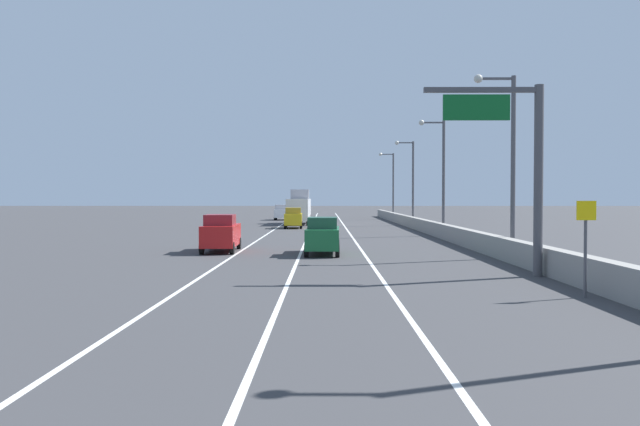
{
  "coord_description": "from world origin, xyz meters",
  "views": [
    {
      "loc": [
        -0.69,
        -2.46,
        3.11
      ],
      "look_at": [
        -1.03,
        47.82,
        1.85
      ],
      "focal_mm": 35.34,
      "sensor_mm": 36.0,
      "label": 1
    }
  ],
  "objects_px": {
    "lamp_post_right_fifth": "(391,181)",
    "car_yellow_2": "(293,218)",
    "lamp_post_right_second": "(508,152)",
    "box_truck": "(299,208)",
    "overhead_sign_gantry": "(520,156)",
    "car_green_0": "(323,236)",
    "speed_advisory_sign": "(586,241)",
    "lamp_post_right_fourth": "(411,176)",
    "car_red_1": "(221,233)",
    "car_white_3": "(281,212)",
    "lamp_post_right_third": "(440,169)"
  },
  "relations": [
    {
      "from": "overhead_sign_gantry",
      "to": "lamp_post_right_third",
      "type": "relative_size",
      "value": 0.8
    },
    {
      "from": "lamp_post_right_third",
      "to": "box_truck",
      "type": "distance_m",
      "value": 25.36
    },
    {
      "from": "car_green_0",
      "to": "box_truck",
      "type": "distance_m",
      "value": 38.58
    },
    {
      "from": "overhead_sign_gantry",
      "to": "lamp_post_right_fourth",
      "type": "distance_m",
      "value": 44.92
    },
    {
      "from": "lamp_post_right_second",
      "to": "lamp_post_right_third",
      "type": "relative_size",
      "value": 1.0
    },
    {
      "from": "lamp_post_right_second",
      "to": "car_yellow_2",
      "type": "distance_m",
      "value": 33.78
    },
    {
      "from": "lamp_post_right_fourth",
      "to": "car_green_0",
      "type": "distance_m",
      "value": 36.84
    },
    {
      "from": "lamp_post_right_third",
      "to": "car_red_1",
      "type": "height_order",
      "value": "lamp_post_right_third"
    },
    {
      "from": "lamp_post_right_third",
      "to": "car_white_3",
      "type": "height_order",
      "value": "lamp_post_right_third"
    },
    {
      "from": "lamp_post_right_second",
      "to": "car_white_3",
      "type": "height_order",
      "value": "lamp_post_right_second"
    },
    {
      "from": "car_yellow_2",
      "to": "box_truck",
      "type": "height_order",
      "value": "box_truck"
    },
    {
      "from": "lamp_post_right_third",
      "to": "car_yellow_2",
      "type": "relative_size",
      "value": 2.16
    },
    {
      "from": "car_white_3",
      "to": "overhead_sign_gantry",
      "type": "bearing_deg",
      "value": -77.57
    },
    {
      "from": "car_yellow_2",
      "to": "car_red_1",
      "type": "bearing_deg",
      "value": -95.83
    },
    {
      "from": "car_green_0",
      "to": "car_red_1",
      "type": "bearing_deg",
      "value": 164.77
    },
    {
      "from": "car_red_1",
      "to": "car_yellow_2",
      "type": "distance_m",
      "value": 27.47
    },
    {
      "from": "car_green_0",
      "to": "car_yellow_2",
      "type": "xyz_separation_m",
      "value": [
        -3.03,
        28.92,
        0.02
      ]
    },
    {
      "from": "car_red_1",
      "to": "car_white_3",
      "type": "distance_m",
      "value": 50.26
    },
    {
      "from": "lamp_post_right_third",
      "to": "car_red_1",
      "type": "xyz_separation_m",
      "value": [
        -15.25,
        -14.97,
        -4.35
      ]
    },
    {
      "from": "speed_advisory_sign",
      "to": "lamp_post_right_fifth",
      "type": "xyz_separation_m",
      "value": [
        1.32,
        68.81,
        3.64
      ]
    },
    {
      "from": "lamp_post_right_second",
      "to": "car_red_1",
      "type": "xyz_separation_m",
      "value": [
        -15.23,
        3.77,
        -4.35
      ]
    },
    {
      "from": "car_red_1",
      "to": "car_white_3",
      "type": "height_order",
      "value": "car_red_1"
    },
    {
      "from": "lamp_post_right_second",
      "to": "lamp_post_right_third",
      "type": "xyz_separation_m",
      "value": [
        0.02,
        18.74,
        0.0
      ]
    },
    {
      "from": "overhead_sign_gantry",
      "to": "car_green_0",
      "type": "height_order",
      "value": "overhead_sign_gantry"
    },
    {
      "from": "lamp_post_right_fourth",
      "to": "lamp_post_right_fifth",
      "type": "height_order",
      "value": "same"
    },
    {
      "from": "speed_advisory_sign",
      "to": "box_truck",
      "type": "xyz_separation_m",
      "value": [
        -10.99,
        53.25,
        0.07
      ]
    },
    {
      "from": "lamp_post_right_third",
      "to": "lamp_post_right_fifth",
      "type": "distance_m",
      "value": 37.47
    },
    {
      "from": "speed_advisory_sign",
      "to": "overhead_sign_gantry",
      "type": "bearing_deg",
      "value": 94.87
    },
    {
      "from": "lamp_post_right_fifth",
      "to": "car_yellow_2",
      "type": "distance_m",
      "value": 28.4
    },
    {
      "from": "overhead_sign_gantry",
      "to": "lamp_post_right_second",
      "type": "bearing_deg",
      "value": 77.18
    },
    {
      "from": "lamp_post_right_fifth",
      "to": "car_yellow_2",
      "type": "bearing_deg",
      "value": -116.49
    },
    {
      "from": "lamp_post_right_fifth",
      "to": "box_truck",
      "type": "bearing_deg",
      "value": -128.36
    },
    {
      "from": "lamp_post_right_fourth",
      "to": "car_green_0",
      "type": "height_order",
      "value": "lamp_post_right_fourth"
    },
    {
      "from": "lamp_post_right_fourth",
      "to": "lamp_post_right_third",
      "type": "bearing_deg",
      "value": -90.56
    },
    {
      "from": "overhead_sign_gantry",
      "to": "lamp_post_right_third",
      "type": "distance_m",
      "value": 26.2
    },
    {
      "from": "car_yellow_2",
      "to": "overhead_sign_gantry",
      "type": "bearing_deg",
      "value": -74.4
    },
    {
      "from": "speed_advisory_sign",
      "to": "lamp_post_right_second",
      "type": "xyz_separation_m",
      "value": [
        1.24,
        12.6,
        3.64
      ]
    },
    {
      "from": "lamp_post_right_third",
      "to": "car_white_3",
      "type": "xyz_separation_m",
      "value": [
        -15.24,
        35.29,
        -4.37
      ]
    },
    {
      "from": "car_white_3",
      "to": "box_truck",
      "type": "height_order",
      "value": "box_truck"
    },
    {
      "from": "car_white_3",
      "to": "lamp_post_right_fourth",
      "type": "bearing_deg",
      "value": -47.02
    },
    {
      "from": "overhead_sign_gantry",
      "to": "lamp_post_right_fifth",
      "type": "bearing_deg",
      "value": 88.41
    },
    {
      "from": "lamp_post_right_second",
      "to": "box_truck",
      "type": "distance_m",
      "value": 42.6
    },
    {
      "from": "car_red_1",
      "to": "box_truck",
      "type": "distance_m",
      "value": 37.02
    },
    {
      "from": "speed_advisory_sign",
      "to": "lamp_post_right_fourth",
      "type": "xyz_separation_m",
      "value": [
        1.45,
        50.07,
        3.64
      ]
    },
    {
      "from": "lamp_post_right_fourth",
      "to": "lamp_post_right_fifth",
      "type": "distance_m",
      "value": 18.74
    },
    {
      "from": "lamp_post_right_third",
      "to": "lamp_post_right_second",
      "type": "bearing_deg",
      "value": -90.07
    },
    {
      "from": "lamp_post_right_fifth",
      "to": "car_green_0",
      "type": "distance_m",
      "value": 55.03
    },
    {
      "from": "car_red_1",
      "to": "lamp_post_right_third",
      "type": "bearing_deg",
      "value": 44.47
    },
    {
      "from": "lamp_post_right_second",
      "to": "car_green_0",
      "type": "height_order",
      "value": "lamp_post_right_second"
    },
    {
      "from": "lamp_post_right_fourth",
      "to": "box_truck",
      "type": "xyz_separation_m",
      "value": [
        -12.44,
        3.18,
        -3.57
      ]
    }
  ]
}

